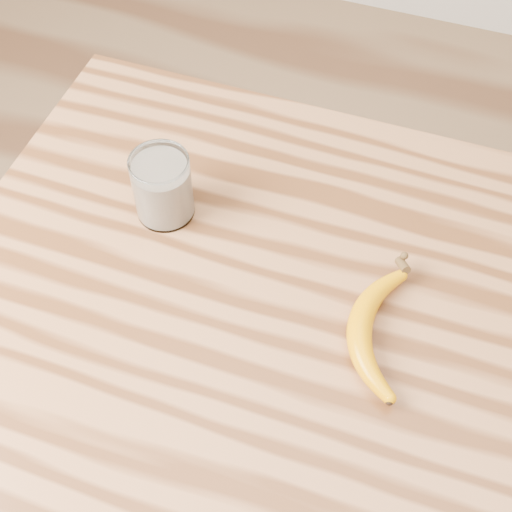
% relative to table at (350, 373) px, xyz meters
% --- Properties ---
extents(room, '(4.04, 4.04, 2.70)m').
position_rel_table_xyz_m(room, '(0.00, 0.00, 0.58)').
color(room, olive).
rests_on(room, ground).
extents(table, '(1.20, 0.80, 0.90)m').
position_rel_table_xyz_m(table, '(0.00, 0.00, 0.00)').
color(table, '#96623B').
rests_on(table, ground).
extents(smoothie_glass, '(0.09, 0.09, 0.11)m').
position_rel_table_xyz_m(smoothie_glass, '(-0.33, 0.10, 0.18)').
color(smoothie_glass, white).
rests_on(smoothie_glass, table).
extents(banana, '(0.14, 0.29, 0.03)m').
position_rel_table_xyz_m(banana, '(-0.00, -0.01, 0.15)').
color(banana, '#DD8E00').
rests_on(banana, table).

